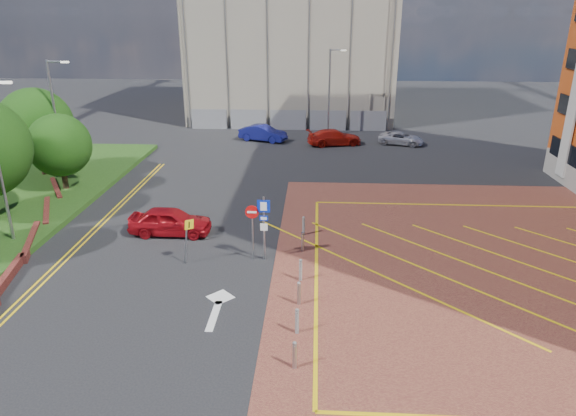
# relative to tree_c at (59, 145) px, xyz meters

# --- Properties ---
(ground) EXTENTS (140.00, 140.00, 0.00)m
(ground) POSITION_rel_tree_c_xyz_m (13.50, -10.00, -3.19)
(ground) COLOR black
(ground) RESTS_ON ground
(forecourt) EXTENTS (26.00, 26.00, 0.02)m
(forecourt) POSITION_rel_tree_c_xyz_m (27.50, -10.00, -3.18)
(forecourt) COLOR brown
(forecourt) RESTS_ON ground
(retaining_wall) EXTENTS (6.06, 20.33, 0.40)m
(retaining_wall) POSITION_rel_tree_c_xyz_m (1.70, -8.00, -2.99)
(retaining_wall) COLOR maroon
(retaining_wall) RESTS_ON ground
(tree_c) EXTENTS (4.00, 4.00, 4.90)m
(tree_c) POSITION_rel_tree_c_xyz_m (0.00, 0.00, 0.00)
(tree_c) COLOR #3D2B1C
(tree_c) RESTS_ON grass_bed
(tree_d) EXTENTS (5.00, 5.00, 6.08)m
(tree_d) POSITION_rel_tree_c_xyz_m (-3.00, 3.00, 0.68)
(tree_d) COLOR #3D2B1C
(tree_d) RESTS_ON grass_bed
(lamp_left_far) EXTENTS (1.53, 0.16, 8.00)m
(lamp_left_far) POSITION_rel_tree_c_xyz_m (-0.92, 2.00, 1.47)
(lamp_left_far) COLOR #9EA0A8
(lamp_left_far) RESTS_ON grass_bed
(lamp_back) EXTENTS (1.53, 0.16, 8.00)m
(lamp_back) POSITION_rel_tree_c_xyz_m (17.58, 18.00, 1.17)
(lamp_back) COLOR #9EA0A8
(lamp_back) RESTS_ON ground
(sign_cluster) EXTENTS (1.17, 0.12, 3.20)m
(sign_cluster) POSITION_rel_tree_c_xyz_m (13.80, -9.02, -1.24)
(sign_cluster) COLOR #9EA0A8
(sign_cluster) RESTS_ON ground
(warning_sign) EXTENTS (0.57, 0.38, 2.25)m
(warning_sign) POSITION_rel_tree_c_xyz_m (10.47, -9.61, -1.76)
(warning_sign) COLOR #9EA0A8
(warning_sign) RESTS_ON ground
(bollard_row) EXTENTS (0.14, 11.14, 0.90)m
(bollard_row) POSITION_rel_tree_c_xyz_m (15.80, -11.67, -2.72)
(bollard_row) COLOR #9EA0A8
(bollard_row) RESTS_ON forecourt
(construction_building) EXTENTS (21.20, 19.20, 22.00)m
(construction_building) POSITION_rel_tree_c_xyz_m (13.50, 30.00, 7.81)
(construction_building) COLOR #9E9281
(construction_building) RESTS_ON ground
(construction_fence) EXTENTS (21.60, 0.06, 2.00)m
(construction_fence) POSITION_rel_tree_c_xyz_m (14.50, 20.00, -2.19)
(construction_fence) COLOR gray
(construction_fence) RESTS_ON ground
(car_red_left) EXTENTS (4.34, 1.75, 1.48)m
(car_red_left) POSITION_rel_tree_c_xyz_m (8.70, -6.26, -2.45)
(car_red_left) COLOR #A80E16
(car_red_left) RESTS_ON ground
(car_blue_back) EXTENTS (4.66, 2.90, 1.45)m
(car_blue_back) POSITION_rel_tree_c_xyz_m (11.48, 15.11, -2.47)
(car_blue_back) COLOR navy
(car_blue_back) RESTS_ON ground
(car_red_back) EXTENTS (5.13, 3.07, 1.39)m
(car_red_back) POSITION_rel_tree_c_xyz_m (17.99, 13.94, -2.50)
(car_red_back) COLOR #AD170E
(car_red_back) RESTS_ON ground
(car_silver_back) EXTENTS (4.35, 2.88, 1.11)m
(car_silver_back) POSITION_rel_tree_c_xyz_m (23.97, 14.45, -2.64)
(car_silver_back) COLOR silver
(car_silver_back) RESTS_ON ground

